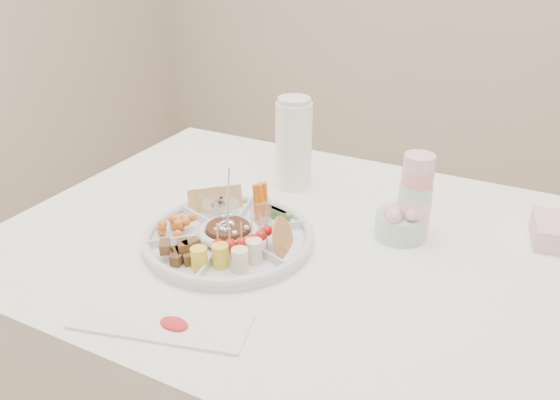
% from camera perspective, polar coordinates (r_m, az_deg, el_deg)
% --- Properties ---
extents(dining_table, '(1.52, 1.02, 0.76)m').
position_cam_1_polar(dining_table, '(1.48, 4.95, -17.30)').
color(dining_table, white).
rests_on(dining_table, floor).
extents(party_tray, '(0.48, 0.48, 0.04)m').
position_cam_1_polar(party_tray, '(1.24, -5.41, -3.61)').
color(party_tray, silver).
rests_on(party_tray, dining_table).
extents(bean_dip, '(0.12, 0.12, 0.04)m').
position_cam_1_polar(bean_dip, '(1.24, -5.42, -3.31)').
color(bean_dip, '#4F1F0C').
rests_on(bean_dip, party_tray).
extents(tortillas, '(0.12, 0.12, 0.06)m').
position_cam_1_polar(tortillas, '(1.20, 0.43, -3.56)').
color(tortillas, olive).
rests_on(tortillas, party_tray).
extents(carrot_cucumber, '(0.13, 0.13, 0.09)m').
position_cam_1_polar(carrot_cucumber, '(1.30, -1.10, 0.02)').
color(carrot_cucumber, orange).
rests_on(carrot_cucumber, party_tray).
extents(pita_raisins, '(0.16, 0.16, 0.07)m').
position_cam_1_polar(pita_raisins, '(1.34, -6.42, -0.09)').
color(pita_raisins, '#E3B57D').
rests_on(pita_raisins, party_tray).
extents(cherries, '(0.12, 0.12, 0.04)m').
position_cam_1_polar(cherries, '(1.28, -10.91, -2.28)').
color(cherries, '#FF9B2C').
rests_on(cherries, party_tray).
extents(granola_chunks, '(0.12, 0.12, 0.04)m').
position_cam_1_polar(granola_chunks, '(1.17, -10.32, -5.29)').
color(granola_chunks, brown).
rests_on(granola_chunks, party_tray).
extents(banana_tomato, '(0.14, 0.14, 0.09)m').
position_cam_1_polar(banana_tomato, '(1.11, -4.30, -5.29)').
color(banana_tomato, '#DDC684').
rests_on(banana_tomato, party_tray).
extents(cup_stack, '(0.09, 0.09, 0.21)m').
position_cam_1_polar(cup_stack, '(1.26, 13.95, 0.50)').
color(cup_stack, silver).
rests_on(cup_stack, dining_table).
extents(thermos, '(0.12, 0.12, 0.25)m').
position_cam_1_polar(thermos, '(1.47, 1.44, 6.04)').
color(thermos, white).
rests_on(thermos, dining_table).
extents(flower_bowl, '(0.14, 0.14, 0.09)m').
position_cam_1_polar(flower_bowl, '(1.28, 12.52, -2.01)').
color(flower_bowl, '#83B29D').
rests_on(flower_bowl, dining_table).
extents(placemat, '(0.34, 0.19, 0.01)m').
position_cam_1_polar(placemat, '(1.04, -12.33, -12.29)').
color(placemat, white).
rests_on(placemat, dining_table).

